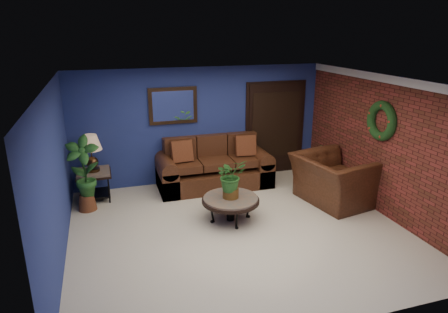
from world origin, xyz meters
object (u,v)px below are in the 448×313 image
object	(u,v)px
coffee_table	(231,200)
side_chair	(217,162)
table_lamp	(91,149)
end_table	(94,178)
armchair	(334,180)
sofa	(213,169)

from	to	relation	value
coffee_table	side_chair	bearing A→B (deg)	81.50
table_lamp	side_chair	xyz separation A→B (m)	(2.55, 0.07, -0.56)
coffee_table	end_table	xyz separation A→B (m)	(-2.29, 1.66, 0.08)
side_chair	armchair	distance (m)	2.47
coffee_table	end_table	world-z (taller)	end_table
sofa	end_table	bearing A→B (deg)	-179.06
table_lamp	side_chair	size ratio (longest dim) A/B	0.80
sofa	side_chair	distance (m)	0.18
coffee_table	armchair	distance (m)	2.17
table_lamp	side_chair	bearing A→B (deg)	1.47
coffee_table	table_lamp	bearing A→B (deg)	143.98
armchair	table_lamp	bearing A→B (deg)	60.67
end_table	side_chair	world-z (taller)	side_chair
end_table	side_chair	size ratio (longest dim) A/B	0.74
sofa	end_table	size ratio (longest dim) A/B	3.64
end_table	table_lamp	bearing A→B (deg)	-18.43
sofa	coffee_table	size ratio (longest dim) A/B	2.35
sofa	coffee_table	bearing A→B (deg)	-95.56
sofa	armchair	world-z (taller)	sofa
coffee_table	table_lamp	size ratio (longest dim) A/B	1.44
coffee_table	armchair	bearing A→B (deg)	4.02
coffee_table	end_table	bearing A→B (deg)	143.98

